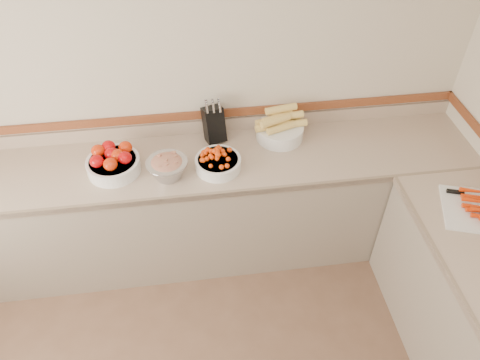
{
  "coord_description": "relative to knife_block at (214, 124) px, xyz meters",
  "views": [
    {
      "loc": [
        0.07,
        -0.69,
        2.94
      ],
      "look_at": [
        0.35,
        1.35,
        1.0
      ],
      "focal_mm": 35.0,
      "sensor_mm": 36.0,
      "label": 1
    }
  ],
  "objects": [
    {
      "name": "tomato_bowl",
      "position": [
        -0.68,
        -0.24,
        -0.06
      ],
      "size": [
        0.34,
        0.34,
        0.17
      ],
      "color": "white",
      "rests_on": "counter_back"
    },
    {
      "name": "knife_block",
      "position": [
        0.0,
        0.0,
        0.0
      ],
      "size": [
        0.17,
        0.19,
        0.32
      ],
      "color": "black",
      "rests_on": "counter_back"
    },
    {
      "name": "rhubarb_bowl",
      "position": [
        -0.33,
        -0.35,
        -0.05
      ],
      "size": [
        0.27,
        0.27,
        0.15
      ],
      "color": "#B2B2BA",
      "rests_on": "counter_back"
    },
    {
      "name": "counter_back",
      "position": [
        -0.24,
        -0.22,
        -0.58
      ],
      "size": [
        4.0,
        0.65,
        1.08
      ],
      "color": "tan",
      "rests_on": "ground_plane"
    },
    {
      "name": "cherry_tomato_bowl",
      "position": [
        -0.01,
        -0.31,
        -0.07
      ],
      "size": [
        0.3,
        0.3,
        0.16
      ],
      "color": "white",
      "rests_on": "counter_back"
    },
    {
      "name": "back_wall",
      "position": [
        -0.24,
        0.1,
        0.27
      ],
      "size": [
        4.0,
        0.0,
        4.0
      ],
      "primitive_type": "plane",
      "rotation": [
        1.57,
        0.0,
        0.0
      ],
      "color": "beige",
      "rests_on": "ground_plane"
    },
    {
      "name": "corn_bowl",
      "position": [
        0.45,
        -0.05,
        -0.05
      ],
      "size": [
        0.37,
        0.33,
        0.24
      ],
      "color": "white",
      "rests_on": "counter_back"
    }
  ]
}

